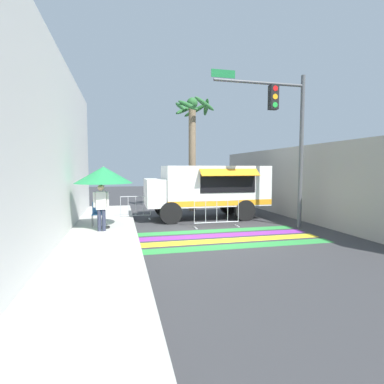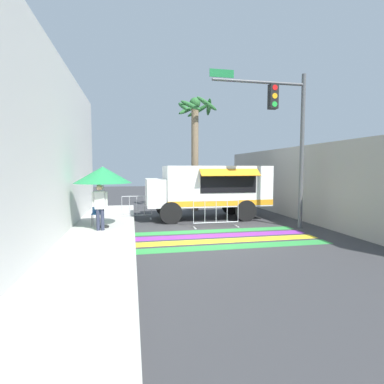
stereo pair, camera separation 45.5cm
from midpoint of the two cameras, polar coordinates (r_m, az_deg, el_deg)
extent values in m
plane|color=#38383A|center=(10.72, 6.07, -8.13)|extent=(60.00, 60.00, 0.00)
cube|color=#B7B5AD|center=(10.40, -21.89, -8.35)|extent=(4.40, 16.00, 0.17)
cube|color=silver|center=(10.21, -23.49, 7.73)|extent=(0.25, 16.00, 5.96)
cube|color=#A39E93|center=(15.12, 19.43, 1.73)|extent=(0.20, 16.00, 3.35)
cube|color=green|center=(9.22, 9.16, -10.23)|extent=(6.40, 0.56, 0.01)
cube|color=yellow|center=(9.91, 7.60, -9.17)|extent=(6.40, 0.56, 0.01)
cube|color=purple|center=(10.61, 6.25, -8.24)|extent=(6.40, 0.56, 0.01)
cube|color=green|center=(11.32, 5.08, -7.42)|extent=(6.40, 0.56, 0.01)
cube|color=white|center=(14.02, 5.41, 1.28)|extent=(4.74, 2.20, 1.80)
cube|color=white|center=(13.55, -4.23, -0.06)|extent=(1.67, 2.02, 1.21)
cube|color=#1E232D|center=(13.45, -7.56, 1.18)|extent=(0.06, 1.76, 0.46)
cube|color=black|center=(13.04, 8.01, 1.61)|extent=(2.51, 0.03, 0.81)
cube|color=orange|center=(12.83, 8.33, 3.73)|extent=(2.61, 0.43, 0.31)
cube|color=orange|center=(13.03, 6.80, -2.14)|extent=(4.74, 0.01, 0.24)
cylinder|color=black|center=(12.66, -3.01, -3.99)|extent=(0.94, 0.22, 0.94)
cylinder|color=black|center=(14.64, -4.17, -2.84)|extent=(0.94, 0.22, 0.94)
cylinder|color=black|center=(13.55, 11.15, -3.50)|extent=(0.94, 0.22, 0.94)
cylinder|color=black|center=(15.42, 8.27, -2.50)|extent=(0.94, 0.22, 0.94)
cylinder|color=#515456|center=(12.49, 21.18, 7.04)|extent=(0.16, 0.16, 5.91)
cylinder|color=#515456|center=(12.03, 13.84, 19.67)|extent=(3.60, 0.11, 0.11)
cube|color=black|center=(12.11, 16.28, 17.03)|extent=(0.32, 0.28, 0.90)
cylinder|color=red|center=(12.06, 16.64, 18.54)|extent=(0.20, 0.02, 0.20)
cylinder|color=#F2A519|center=(11.99, 16.60, 17.15)|extent=(0.20, 0.02, 0.20)
cylinder|color=green|center=(11.93, 16.57, 15.75)|extent=(0.20, 0.02, 0.20)
cube|color=#197238|center=(11.56, 6.90, 21.54)|extent=(0.90, 0.02, 0.28)
cylinder|color=black|center=(11.51, -15.33, -6.38)|extent=(0.36, 0.36, 0.06)
cylinder|color=#B2B2B7|center=(11.35, -15.45, -0.96)|extent=(0.04, 0.04, 2.24)
cone|color=#268C4C|center=(11.31, -15.53, 3.18)|extent=(2.07, 2.07, 0.60)
cylinder|color=#4C4C51|center=(11.73, -17.51, -5.27)|extent=(0.02, 0.02, 0.44)
cylinder|color=#4C4C51|center=(11.70, -15.64, -5.26)|extent=(0.02, 0.02, 0.44)
cylinder|color=#4C4C51|center=(12.11, -17.32, -4.97)|extent=(0.02, 0.02, 0.44)
cylinder|color=#4C4C51|center=(12.08, -15.51, -4.95)|extent=(0.02, 0.02, 0.44)
cube|color=#2D5999|center=(11.87, -16.52, -3.98)|extent=(0.41, 0.41, 0.03)
cube|color=#2D5999|center=(12.02, -16.47, -2.79)|extent=(0.41, 0.03, 0.42)
cylinder|color=#2D3347|center=(10.96, -16.34, -5.08)|extent=(0.13, 0.13, 0.76)
cylinder|color=#2D3347|center=(10.95, -15.55, -5.08)|extent=(0.13, 0.13, 0.76)
cube|color=silver|center=(10.86, -16.02, -1.50)|extent=(0.34, 0.20, 0.61)
cylinder|color=silver|center=(10.88, -17.18, -1.36)|extent=(0.09, 0.09, 0.52)
cylinder|color=silver|center=(10.85, -14.87, -1.33)|extent=(0.09, 0.09, 0.52)
sphere|color=tan|center=(10.83, -16.07, 0.84)|extent=(0.21, 0.21, 0.21)
cylinder|color=#B7BABF|center=(11.87, 5.73, -1.65)|extent=(1.84, 0.04, 0.04)
cylinder|color=#B7BABF|center=(12.00, 5.69, -5.80)|extent=(1.84, 0.04, 0.04)
cylinder|color=#B7BABF|center=(11.69, 1.39, -3.88)|extent=(0.02, 0.02, 0.87)
cylinder|color=#B7BABF|center=(11.80, 3.57, -3.81)|extent=(0.02, 0.02, 0.87)
cylinder|color=#B7BABF|center=(11.93, 5.71, -3.74)|extent=(0.02, 0.02, 0.87)
cylinder|color=#B7BABF|center=(12.07, 7.80, -3.66)|extent=(0.02, 0.02, 0.87)
cylinder|color=#B7BABF|center=(12.23, 9.83, -3.58)|extent=(0.02, 0.02, 0.87)
cube|color=#B7BABF|center=(11.81, 1.62, -6.85)|extent=(0.06, 0.44, 0.03)
cube|color=#B7BABF|center=(12.31, 9.58, -6.44)|extent=(0.06, 0.44, 0.03)
cylinder|color=#B7BABF|center=(13.85, -9.56, -0.82)|extent=(1.34, 0.04, 0.04)
cylinder|color=#B7BABF|center=(13.95, -9.51, -4.39)|extent=(1.34, 0.04, 0.04)
cylinder|color=#B7BABF|center=(13.89, -12.30, -2.65)|extent=(0.02, 0.02, 0.87)
cylinder|color=#B7BABF|center=(13.89, -10.92, -2.63)|extent=(0.02, 0.02, 0.87)
cylinder|color=#B7BABF|center=(13.89, -9.54, -2.61)|extent=(0.02, 0.02, 0.87)
cylinder|color=#B7BABF|center=(13.91, -8.16, -2.59)|extent=(0.02, 0.02, 0.87)
cylinder|color=#B7BABF|center=(13.93, -6.78, -2.56)|extent=(0.02, 0.02, 0.87)
cube|color=#B7BABF|center=(13.98, -12.06, -5.17)|extent=(0.06, 0.44, 0.03)
cube|color=#B7BABF|center=(14.02, -6.96, -5.07)|extent=(0.06, 0.44, 0.03)
cylinder|color=#7A664C|center=(16.63, 1.34, 6.34)|extent=(0.39, 0.39, 5.74)
sphere|color=#2D6B33|center=(17.00, 1.36, 16.58)|extent=(0.60, 0.60, 0.60)
ellipsoid|color=#2D6B33|center=(17.00, 4.03, 15.82)|extent=(0.49, 1.51, 0.83)
ellipsoid|color=#2D6B33|center=(17.67, 2.10, 15.35)|extent=(1.40, 0.94, 0.88)
ellipsoid|color=#2D6B33|center=(17.50, 0.00, 15.44)|extent=(1.32, 0.74, 0.82)
ellipsoid|color=#2D6B33|center=(16.70, -0.94, 16.04)|extent=(0.48, 1.40, 0.78)
ellipsoid|color=#2D6B33|center=(16.39, 0.52, 16.21)|extent=(1.13, 0.89, 0.75)
ellipsoid|color=#2D6B33|center=(16.44, 3.73, 16.44)|extent=(1.51, 1.22, 0.66)
camera|label=1|loc=(0.23, -88.96, 0.08)|focal=28.00mm
camera|label=2|loc=(0.23, 91.04, -0.08)|focal=28.00mm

